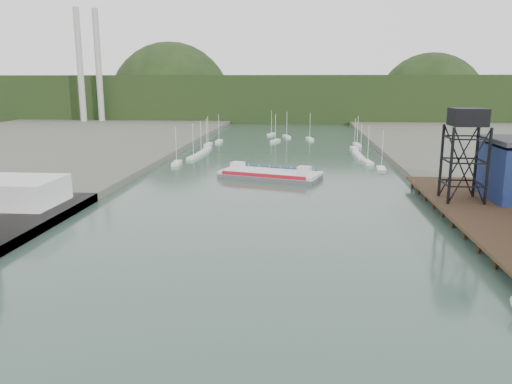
# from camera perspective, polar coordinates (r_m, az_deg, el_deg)

# --- Properties ---
(east_pier) EXTENTS (14.00, 70.00, 2.45)m
(east_pier) POSITION_cam_1_polar(r_m,az_deg,el_deg) (83.63, 26.16, -3.09)
(east_pier) COLOR black
(east_pier) RESTS_ON ground
(white_shed) EXTENTS (18.00, 12.00, 4.50)m
(white_shed) POSITION_cam_1_polar(r_m,az_deg,el_deg) (96.91, -26.59, 0.05)
(white_shed) COLOR silver
(white_shed) RESTS_ON west_quay
(lift_tower) EXTENTS (6.50, 6.50, 16.00)m
(lift_tower) POSITION_cam_1_polar(r_m,az_deg,el_deg) (92.87, 23.02, 7.27)
(lift_tower) COLOR black
(lift_tower) RESTS_ON east_pier
(marina_sailboats) EXTENTS (57.71, 92.65, 0.90)m
(marina_sailboats) POSITION_cam_1_polar(r_m,az_deg,el_deg) (170.33, 2.92, 5.01)
(marina_sailboats) COLOR silver
(marina_sailboats) RESTS_ON ground
(smokestacks) EXTENTS (11.20, 8.20, 60.00)m
(smokestacks) POSITION_cam_1_polar(r_m,az_deg,el_deg) (286.13, -18.51, 13.38)
(smokestacks) COLOR #A8A9A4
(smokestacks) RESTS_ON ground
(distant_hills) EXTENTS (500.00, 120.00, 80.00)m
(distant_hills) POSITION_cam_1_polar(r_m,az_deg,el_deg) (332.03, 3.43, 10.39)
(distant_hills) COLOR black
(distant_hills) RESTS_ON ground
(chain_ferry) EXTENTS (25.23, 16.00, 3.38)m
(chain_ferry) POSITION_cam_1_polar(r_m,az_deg,el_deg) (118.74, 1.62, 2.04)
(chain_ferry) COLOR #555558
(chain_ferry) RESTS_ON ground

